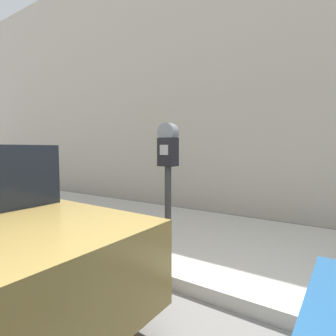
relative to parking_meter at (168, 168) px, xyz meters
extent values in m
cube|color=#BCB7AD|center=(0.57, 1.24, -1.19)|extent=(24.00, 2.80, 0.14)
cube|color=beige|center=(0.57, 3.39, 2.13)|extent=(24.00, 0.30, 6.79)
cylinder|color=#2D2D30|center=(0.00, 0.00, -0.55)|extent=(0.07, 0.07, 1.13)
cube|color=black|center=(0.00, 0.00, 0.17)|extent=(0.19, 0.15, 0.31)
cube|color=gray|center=(0.00, -0.08, 0.19)|extent=(0.10, 0.01, 0.11)
cylinder|color=slate|center=(0.00, 0.00, 0.38)|extent=(0.21, 0.12, 0.21)
cylinder|color=black|center=(-0.40, -0.81, -0.90)|extent=(0.72, 0.24, 0.71)
cylinder|color=#999EA3|center=(-3.06, 0.49, -0.80)|extent=(0.27, 0.27, 0.64)
sphere|color=#999EA3|center=(-3.06, 0.49, -0.41)|extent=(0.25, 0.25, 0.25)
camera|label=1|loc=(1.56, -2.37, 0.20)|focal=28.00mm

